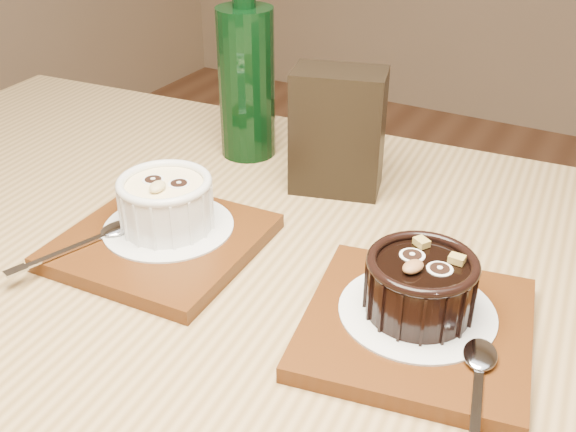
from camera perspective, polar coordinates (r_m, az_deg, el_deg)
name	(u,v)px	position (r m, az deg, el deg)	size (l,w,h in m)	color
table	(247,372)	(0.66, -3.46, -13.06)	(1.26, 0.89, 0.75)	olive
tray_left	(162,242)	(0.68, -10.65, -2.17)	(0.18, 0.18, 0.01)	#53290D
doily_left	(169,226)	(0.68, -10.07, -0.88)	(0.13, 0.13, 0.00)	silver
ramekin_white	(166,201)	(0.67, -10.30, 1.29)	(0.09, 0.09, 0.06)	silver
spoon_left	(86,241)	(0.67, -16.72, -2.04)	(0.03, 0.13, 0.01)	#B7BAC0
tray_right	(416,327)	(0.57, 10.81, -9.23)	(0.18, 0.18, 0.01)	#53290D
doily_right	(417,311)	(0.57, 10.87, -7.91)	(0.13, 0.13, 0.00)	silver
ramekin_dark	(421,283)	(0.56, 11.16, -5.56)	(0.09, 0.09, 0.05)	black
spoon_right	(478,386)	(0.51, 15.79, -13.72)	(0.03, 0.13, 0.01)	#B7BAC0
condiment_stand	(338,132)	(0.75, 4.23, 7.14)	(0.10, 0.06, 0.14)	black
green_bottle	(246,77)	(0.83, -3.54, 11.65)	(0.07, 0.07, 0.26)	black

